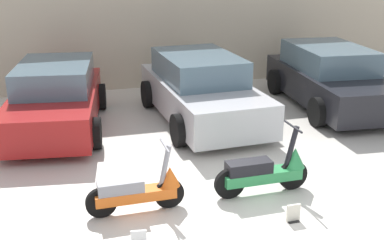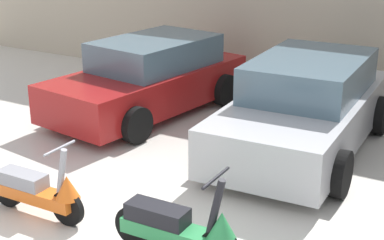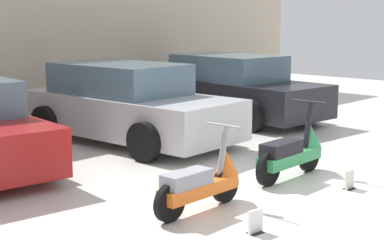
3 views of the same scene
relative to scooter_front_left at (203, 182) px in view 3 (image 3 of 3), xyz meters
The scene contains 8 objects.
ground_plane 1.77m from the scooter_front_left, 31.60° to the right, with size 28.00×28.00×0.00m, color silver.
wall_back 7.13m from the scooter_front_left, 77.69° to the left, with size 19.60×0.12×4.10m, color beige.
scooter_front_left is the anchor object (origin of this frame).
scooter_front_right 1.97m from the scooter_front_left, ahead, with size 1.54×0.55×1.07m.
car_rear_center 4.22m from the scooter_front_left, 61.36° to the left, with size 2.19×4.31×1.44m.
car_rear_right 6.57m from the scooter_front_left, 35.78° to the left, with size 2.32×4.36×1.44m.
placard_near_left_scooter 0.97m from the scooter_front_left, 101.12° to the right, with size 0.20×0.14×0.26m.
placard_near_right_scooter 2.18m from the scooter_front_left, 23.07° to the right, with size 0.20×0.12×0.26m.
Camera 3 is at (-6.47, -3.58, 2.26)m, focal length 55.00 mm.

